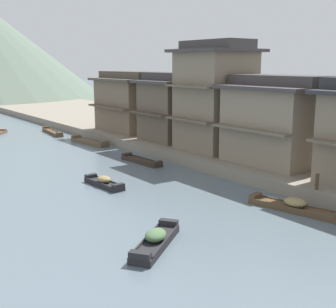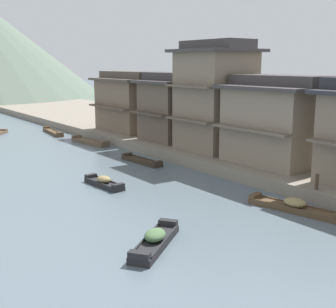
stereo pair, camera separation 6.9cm
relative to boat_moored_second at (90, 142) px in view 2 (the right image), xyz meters
name	(u,v)px [view 2 (the right image)]	position (x,y,z in m)	size (l,w,h in m)	color
riverbank_right	(216,139)	(10.31, -7.00, 0.22)	(18.00, 110.00, 0.81)	gray
boat_moored_second	(90,142)	(0.00, 0.00, 0.00)	(1.67, 5.36, 0.56)	brown
boat_moored_third	(295,207)	(-0.39, -24.78, 0.07)	(2.00, 5.23, 0.75)	brown
boat_moored_far	(104,182)	(-6.20, -14.39, 0.07)	(1.13, 3.61, 0.69)	#232326
boat_midriver_drifting	(142,161)	(-0.55, -10.13, -0.02)	(1.16, 4.45, 0.48)	#33281E
boat_midriver_upstream	(155,241)	(-8.99, -24.15, 0.10)	(3.83, 3.16, 0.78)	#232326
boat_upstream_distant	(53,132)	(-0.50, 8.20, -0.01)	(1.39, 5.71, 0.52)	brown
house_waterfront_tall	(279,120)	(5.51, -18.66, 3.63)	(6.60, 7.32, 6.14)	gray
house_waterfront_narrow	(215,96)	(5.25, -12.26, 4.94)	(6.09, 5.95, 8.74)	#7F705B
house_waterfront_far	(171,107)	(4.92, -6.69, 3.64)	(5.42, 5.75, 6.14)	brown
house_waterfront_end	(129,102)	(4.98, 0.66, 3.63)	(5.53, 8.02, 6.14)	#75604C
mooring_post_dock_mid	(317,182)	(1.66, -24.62, 1.08)	(0.20, 0.20, 0.91)	#473828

